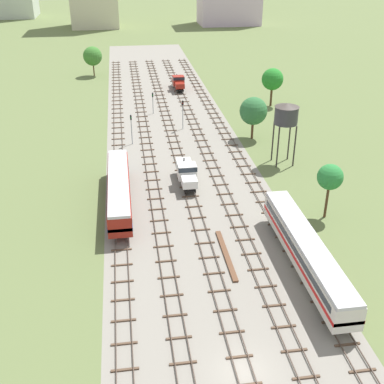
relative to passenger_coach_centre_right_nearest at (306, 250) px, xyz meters
The scene contains 20 objects.
ground_plane 44.38m from the passenger_coach_centre_right_nearest, 102.90° to the left, with size 480.00×480.00×0.00m, color #5B6B3D.
ballast_bed 44.38m from the passenger_coach_centre_right_nearest, 102.90° to the left, with size 23.77×176.00×0.01m, color gray.
track_far_left 48.47m from the passenger_coach_centre_right_nearest, 114.11° to the left, with size 2.40×126.00×0.29m.
track_left 46.67m from the passenger_coach_centre_right_nearest, 108.55° to the left, with size 2.40×126.00×0.29m.
track_centre_left 45.34m from the passenger_coach_centre_right_nearest, 102.61° to the left, with size 2.40×126.00×0.29m.
track_centre 44.53m from the passenger_coach_centre_right_nearest, 96.38° to the left, with size 2.40×126.00×0.29m.
track_centre_right 44.25m from the passenger_coach_centre_right_nearest, 90.00° to the left, with size 2.40×126.00×0.29m.
passenger_coach_centre_right_nearest is the anchor object (origin of this frame).
diesel_railcar_far_left_near 26.43m from the passenger_coach_centre_right_nearest, 138.44° to the left, with size 2.96×20.50×3.80m.
shunter_loco_centre_left_mid 24.84m from the passenger_coach_centre_right_nearest, 113.46° to the left, with size 2.74×8.46×3.10m.
shunter_loco_centre_midfar 74.30m from the passenger_coach_centre_right_nearest, 93.82° to the left, with size 2.74×8.46×3.10m.
water_tower 29.43m from the passenger_coach_centre_right_nearest, 77.00° to the left, with size 3.84×3.84×9.97m.
signal_post_nearest 46.88m from the passenger_coach_centre_right_nearest, 99.10° to the left, with size 0.28×0.47×5.71m.
signal_post_near 43.49m from the passenger_coach_centre_right_nearest, 113.45° to the left, with size 0.28×0.47×5.49m.
signal_post_mid 57.76m from the passenger_coach_centre_right_nearest, 102.35° to the left, with size 0.28×0.47×4.53m.
lineside_tree_0 12.95m from the passenger_coach_centre_right_nearest, 57.76° to the left, with size 3.30×3.30×7.46m.
lineside_tree_1 39.90m from the passenger_coach_centre_right_nearest, 83.61° to the left, with size 4.95×4.95×7.69m.
lineside_tree_2 94.06m from the passenger_coach_centre_right_nearest, 105.80° to the left, with size 4.92×4.92×7.69m.
lineside_tree_3 59.80m from the passenger_coach_centre_right_nearest, 76.95° to the left, with size 4.62×4.62×8.17m.
spare_rail_bundle 9.11m from the passenger_coach_centre_right_nearest, 153.91° to the left, with size 0.60×10.00×0.24m, color brown.
Camera 1 is at (-8.52, -28.26, 32.20)m, focal length 45.31 mm.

